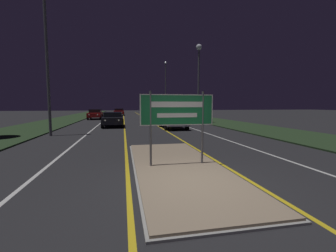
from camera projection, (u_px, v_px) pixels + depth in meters
name	position (u px, v px, depth m)	size (l,w,h in m)	color
ground_plane	(192.00, 185.00, 5.72)	(160.00, 160.00, 0.00)	#232326
median_island	(177.00, 166.00, 7.34)	(2.82, 7.79, 0.10)	#999993
verge_left	(47.00, 124.00, 23.38)	(5.00, 100.00, 0.08)	#23381E
verge_right	(218.00, 121.00, 27.10)	(5.00, 100.00, 0.08)	#23381E
centre_line_yellow_left	(124.00, 120.00, 29.81)	(0.12, 70.00, 0.01)	gold
centre_line_yellow_right	(148.00, 120.00, 30.44)	(0.12, 70.00, 0.01)	gold
lane_line_white_left	(104.00, 121.00, 29.30)	(0.12, 70.00, 0.01)	silver
lane_line_white_right	(167.00, 120.00, 30.94)	(0.12, 70.00, 0.01)	silver
edge_line_white_left	(79.00, 121.00, 28.72)	(0.10, 70.00, 0.01)	silver
edge_line_white_right	(188.00, 119.00, 31.53)	(0.10, 70.00, 0.01)	silver
highway_sign	(177.00, 113.00, 7.17)	(2.39, 0.07, 2.37)	#56565B
streetlight_left_near	(46.00, 42.00, 14.26)	(0.47, 0.47, 9.93)	#56565B
streetlight_right_near	(199.00, 68.00, 24.13)	(0.62, 0.62, 8.50)	#56565B
streetlight_right_far	(166.00, 84.00, 42.66)	(0.46, 0.46, 10.18)	#56565B
car_receding_0	(173.00, 119.00, 19.48)	(1.96, 4.73, 1.49)	#B7B7BC
car_receding_1	(157.00, 115.00, 28.61)	(1.94, 4.28, 1.51)	black
car_receding_2	(170.00, 113.00, 36.41)	(1.84, 4.69, 1.42)	silver
car_approaching_0	(113.00, 119.00, 20.99)	(1.95, 4.07, 1.36)	black
car_approaching_1	(95.00, 114.00, 32.20)	(1.89, 4.54, 1.42)	maroon
car_approaching_2	(119.00, 112.00, 44.46)	(2.02, 4.40, 1.32)	maroon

